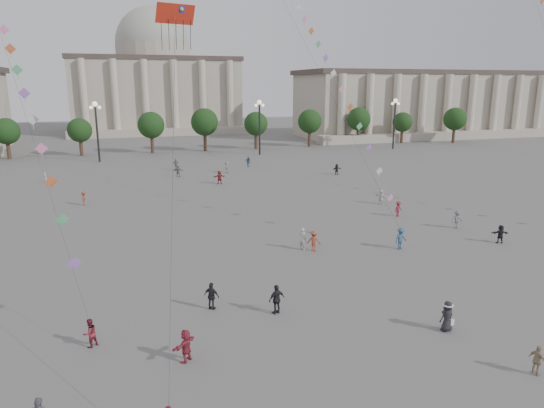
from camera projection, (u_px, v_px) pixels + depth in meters
name	position (u px, v px, depth m)	size (l,w,h in m)	color
ground	(351.00, 335.00, 26.76)	(360.00, 360.00, 0.00)	#575452
hall_east	(444.00, 104.00, 133.66)	(84.00, 26.22, 17.20)	#A8A18D
hall_central	(155.00, 82.00, 142.98)	(48.30, 34.30, 35.50)	#A8A18D
tree_row	(177.00, 126.00, 97.68)	(137.12, 5.12, 8.00)	#3D291E
lamp_post_mid_west	(96.00, 120.00, 85.41)	(2.00, 0.90, 10.65)	#262628
lamp_post_mid_east	(259.00, 117.00, 94.20)	(2.00, 0.90, 10.65)	#262628
lamp_post_far_east	(395.00, 114.00, 103.00)	(2.00, 0.90, 10.65)	#262628
person_crowd_0	(248.00, 162.00, 81.49)	(1.04, 0.43, 1.77)	#344E76
person_crowd_3	(500.00, 234.00, 42.16)	(1.51, 0.48, 1.63)	black
person_crowd_4	(226.00, 167.00, 76.10)	(1.66, 0.53, 1.79)	beige
person_crowd_6	(457.00, 219.00, 46.50)	(1.14, 0.65, 1.76)	slate
person_crowd_7	(381.00, 197.00, 56.06)	(1.61, 0.51, 1.74)	white
person_crowd_8	(398.00, 209.00, 50.75)	(1.05, 0.60, 1.62)	maroon
person_crowd_9	(337.00, 169.00, 74.54)	(1.53, 0.49, 1.65)	black
person_crowd_10	(46.00, 178.00, 68.05)	(0.54, 0.36, 1.49)	silver
person_crowd_12	(178.00, 171.00, 72.85)	(1.61, 0.51, 1.74)	slate
person_crowd_13	(303.00, 239.00, 40.43)	(0.69, 0.46, 1.90)	#B0B0AC
person_crowd_16	(176.00, 165.00, 78.27)	(1.10, 0.46, 1.88)	slate
person_crowd_17	(84.00, 198.00, 55.50)	(1.04, 0.59, 1.60)	brown
person_crowd_18	(219.00, 177.00, 67.42)	(1.75, 0.56, 1.88)	maroon
person_crowd_20	(538.00, 360.00, 22.92)	(0.89, 0.37, 1.51)	tan
person_crowd_21	(314.00, 241.00, 40.15)	(1.13, 0.65, 1.75)	#9A3F2A
tourist_1	(212.00, 296.00, 29.64)	(1.02, 0.42, 1.74)	black
tourist_2	(186.00, 346.00, 24.05)	(1.58, 0.50, 1.70)	#99293A
tourist_4	(277.00, 299.00, 29.09)	(1.08, 0.45, 1.84)	black
kite_flyer_0	(90.00, 333.00, 25.41)	(0.76, 0.60, 1.57)	maroon
kite_flyer_1	(401.00, 238.00, 40.55)	(1.21, 0.70, 1.88)	#30506C
hat_person	(447.00, 316.00, 27.03)	(0.95, 0.70, 1.76)	black
dragon_kite	(176.00, 30.00, 26.71)	(2.34, 6.69, 20.02)	#B52313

